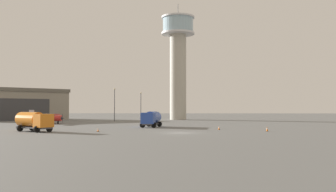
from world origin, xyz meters
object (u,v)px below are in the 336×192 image
truck_fuel_tanker_orange (34,121)px  traffic_cone_near_right (267,129)px  traffic_cone_near_left (98,130)px  airplane_red (47,117)px  light_post_west (114,102)px  traffic_cone_mid_apron (219,128)px  light_post_centre (141,104)px  truck_fuel_tanker_blue (152,118)px  control_tower (178,55)px

truck_fuel_tanker_orange → traffic_cone_near_right: size_ratio=9.52×
traffic_cone_near_left → truck_fuel_tanker_orange: bearing=-178.3°
airplane_red → truck_fuel_tanker_orange: 28.79m
light_post_west → traffic_cone_mid_apron: light_post_west is taller
truck_fuel_tanker_orange → traffic_cone_near_right: (36.08, 2.25, -1.33)m
light_post_west → light_post_centre: 7.61m
airplane_red → traffic_cone_near_left: (18.20, -27.30, -1.22)m
truck_fuel_tanker_blue → light_post_west: (-12.92, 30.76, 3.68)m
truck_fuel_tanker_orange → light_post_centre: light_post_centre is taller
light_post_west → control_tower: bearing=41.5°
airplane_red → light_post_centre: (19.11, 20.86, 3.37)m
truck_fuel_tanker_blue → light_post_centre: size_ratio=0.90×
airplane_red → light_post_centre: bearing=48.8°
traffic_cone_near_right → airplane_red: bearing=150.3°
control_tower → truck_fuel_tanker_orange: control_tower is taller
light_post_centre → traffic_cone_near_left: 48.38m
truck_fuel_tanker_blue → traffic_cone_mid_apron: size_ratio=12.28×
light_post_west → traffic_cone_near_left: 45.54m
truck_fuel_tanker_blue → traffic_cone_near_right: 22.70m
traffic_cone_near_right → traffic_cone_mid_apron: 8.17m
control_tower → truck_fuel_tanker_blue: bearing=-95.2°
traffic_cone_mid_apron → truck_fuel_tanker_blue: bearing=146.0°
truck_fuel_tanker_orange → truck_fuel_tanker_blue: 22.24m
truck_fuel_tanker_blue → traffic_cone_near_left: bearing=-17.2°
traffic_cone_mid_apron → airplane_red: bearing=150.2°
truck_fuel_tanker_blue → light_post_west: light_post_west is taller
truck_fuel_tanker_blue → truck_fuel_tanker_orange: bearing=-40.4°
control_tower → traffic_cone_mid_apron: control_tower is taller
airplane_red → light_post_west: (12.27, 17.56, 3.88)m
control_tower → truck_fuel_tanker_orange: size_ratio=5.14×
truck_fuel_tanker_orange → light_post_west: 45.48m
truck_fuel_tanker_orange → traffic_cone_near_right: 36.18m
traffic_cone_mid_apron → traffic_cone_near_right: bearing=-29.6°
airplane_red → truck_fuel_tanker_orange: bearing=-72.0°
light_post_west → traffic_cone_near_right: (32.05, -42.90, -5.00)m
airplane_red → light_post_centre: size_ratio=1.33×
airplane_red → traffic_cone_mid_apron: airplane_red is taller
truck_fuel_tanker_orange → traffic_cone_near_left: size_ratio=12.77×
light_post_centre → traffic_cone_near_left: bearing=-91.1°
traffic_cone_near_right → light_post_west: bearing=126.8°
light_post_west → traffic_cone_near_left: light_post_west is taller
control_tower → light_post_west: size_ratio=3.99×
truck_fuel_tanker_orange → traffic_cone_near_left: 10.06m
truck_fuel_tanker_blue → traffic_cone_near_right: truck_fuel_tanker_blue is taller
light_post_west → traffic_cone_mid_apron: bearing=-57.3°
truck_fuel_tanker_blue → traffic_cone_near_right: size_ratio=9.88×
truck_fuel_tanker_blue → traffic_cone_near_right: bearing=66.8°
light_post_west → traffic_cone_near_right: size_ratio=12.25×
control_tower → light_post_centre: 21.90m
airplane_red → light_post_centre: 28.49m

